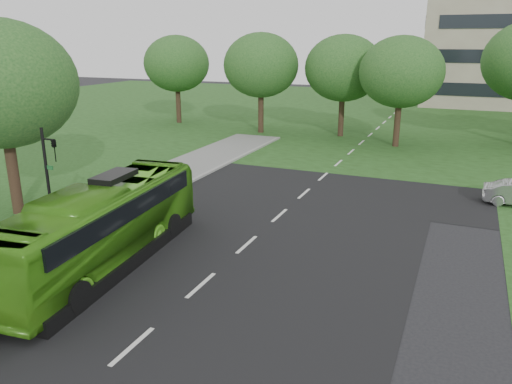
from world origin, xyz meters
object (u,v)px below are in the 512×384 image
tree_park_b (344,68)px  traffic_light (49,173)px  tree_park_a (261,65)px  tree_park_f (177,64)px  tree_side_near (0,84)px  tree_park_c (401,72)px  bus (101,226)px

tree_park_b → traffic_light: 29.31m
tree_park_a → tree_park_f: (-10.21, 2.07, -0.11)m
tree_park_b → tree_side_near: bearing=-110.0°
tree_park_b → tree_park_f: 17.62m
tree_park_b → tree_park_f: size_ratio=1.00×
tree_park_b → traffic_light: tree_park_b is taller
tree_park_a → tree_side_near: size_ratio=0.97×
tree_park_c → tree_park_f: 23.17m
tree_side_near → tree_park_c: bearing=58.1°
tree_park_b → tree_park_c: 5.94m
bus → traffic_light: 4.56m
tree_park_b → bus: (-1.95, -30.19, -4.43)m
tree_park_a → tree_park_f: 10.42m
tree_park_a → tree_park_b: (7.38, 1.06, -0.16)m
bus → tree_park_a: bearing=95.0°
tree_park_f → tree_side_near: tree_side_near is taller
tree_park_a → tree_side_near: (-2.48, -26.01, 0.21)m
tree_park_b → tree_side_near: tree_side_near is taller
tree_park_c → bus: (-7.22, -27.46, -4.38)m
tree_park_a → tree_park_f: bearing=168.5°
tree_park_b → tree_park_c: bearing=-27.4°
tree_side_near → traffic_light: size_ratio=1.96×
tree_park_c → tree_park_a: bearing=172.4°
tree_park_c → traffic_light: bearing=-113.6°
tree_park_f → bus: bearing=-63.4°
tree_park_a → tree_park_c: 12.77m
tree_park_a → tree_park_b: bearing=8.1°
tree_park_b → traffic_light: (-5.99, -28.51, -3.18)m
tree_park_a → bus: bearing=-79.4°
tree_park_b → traffic_light: size_ratio=1.85×
tree_park_b → bus: tree_park_b is taller
tree_park_b → tree_park_f: tree_park_f is taller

